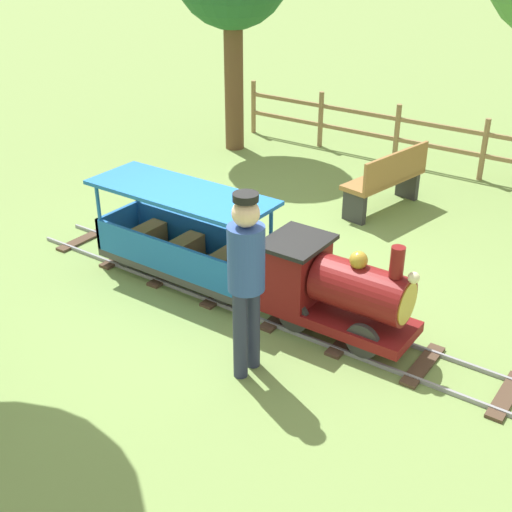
% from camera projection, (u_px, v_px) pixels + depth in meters
% --- Properties ---
extents(ground_plane, '(60.00, 60.00, 0.00)m').
position_uv_depth(ground_plane, '(223.00, 293.00, 6.90)').
color(ground_plane, '#75934C').
extents(track, '(0.68, 5.70, 0.04)m').
position_uv_depth(track, '(254.00, 303.00, 6.70)').
color(track, gray).
rests_on(track, ground_plane).
extents(locomotive, '(0.64, 1.45, 1.01)m').
position_uv_depth(locomotive, '(333.00, 287.00, 6.04)').
color(locomotive, maroon).
rests_on(locomotive, ground_plane).
extents(passenger_car, '(0.74, 2.00, 0.97)m').
position_uv_depth(passenger_car, '(183.00, 243.00, 6.97)').
color(passenger_car, '#3F3F3F').
rests_on(passenger_car, ground_plane).
extents(conductor_person, '(0.30, 0.30, 1.62)m').
position_uv_depth(conductor_person, '(246.00, 272.00, 5.32)').
color(conductor_person, '#282D47').
rests_on(conductor_person, ground_plane).
extents(park_bench, '(1.35, 0.64, 0.82)m').
position_uv_depth(park_bench, '(387.00, 180.00, 8.61)').
color(park_bench, olive).
rests_on(park_bench, ground_plane).
extents(fence_section, '(0.08, 6.78, 0.90)m').
position_uv_depth(fence_section, '(439.00, 139.00, 9.91)').
color(fence_section, '#93754C').
rests_on(fence_section, ground_plane).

